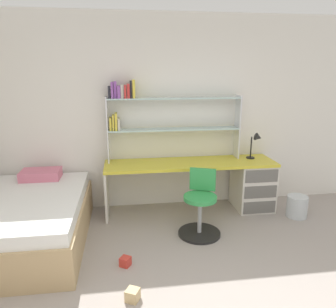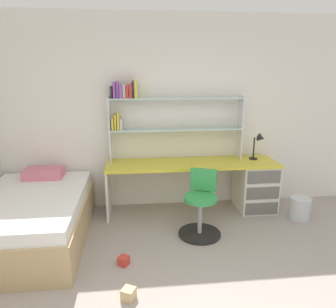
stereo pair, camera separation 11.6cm
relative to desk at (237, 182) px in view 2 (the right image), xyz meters
name	(u,v)px [view 2 (the right image)]	position (x,y,z in m)	size (l,w,h in m)	color
room_shell	(55,135)	(-2.19, -1.10, 0.94)	(5.76, 6.43, 2.72)	white
desk	(237,182)	(0.00, 0.00, 0.00)	(2.36, 0.59, 0.73)	gold
bookshelf_hutch	(158,112)	(-1.10, 0.18, 0.99)	(1.86, 0.22, 1.11)	silver
desk_lamp	(259,142)	(0.31, 0.04, 0.56)	(0.20, 0.17, 0.38)	black
swivel_chair	(200,210)	(-0.66, -0.67, -0.10)	(0.52, 0.52, 0.80)	black
bed_platform	(31,219)	(-2.66, -0.62, -0.14)	(1.24, 1.86, 0.68)	tan
waste_bin	(300,208)	(0.77, -0.39, -0.27)	(0.28, 0.28, 0.30)	silver
toy_block_natural_0	(129,294)	(-1.52, -1.76, -0.37)	(0.11, 0.11, 0.11)	tan
toy_block_red_1	(124,261)	(-1.58, -1.23, -0.37)	(0.10, 0.10, 0.10)	red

